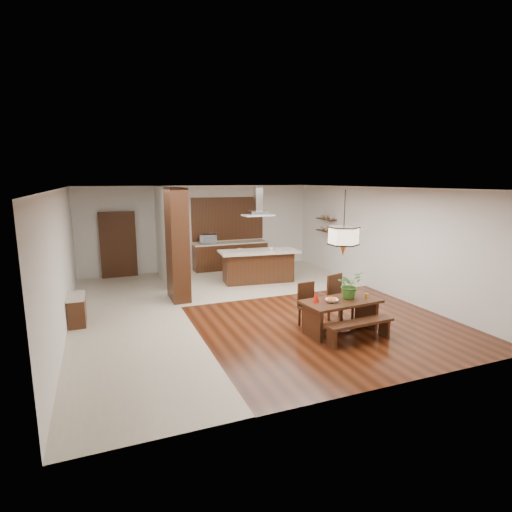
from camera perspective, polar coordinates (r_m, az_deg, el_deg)
name	(u,v)px	position (r m, az deg, el deg)	size (l,w,h in m)	color
room_shell	(244,224)	(9.56, -1.68, 4.66)	(9.00, 9.04, 2.92)	#341509
tile_hallway	(129,320)	(9.46, -17.64, -8.71)	(2.50, 9.00, 0.01)	beige
tile_kitchen	(255,279)	(12.67, -0.18, -3.27)	(5.50, 4.00, 0.01)	beige
soffit_band	(244,189)	(9.51, -1.70, 9.59)	(8.00, 9.00, 0.02)	#3F200F
partition_pier	(177,245)	(10.43, -11.18, 1.58)	(0.45, 1.00, 2.90)	black
partition_stub	(164,235)	(12.48, -12.97, 3.00)	(0.18, 2.40, 2.90)	silver
hallway_console	(77,310)	(9.56, -24.22, -7.01)	(0.37, 0.88, 0.63)	black
hallway_doorway	(118,245)	(13.50, -19.08, 1.53)	(1.10, 0.20, 2.10)	black
rear_counter	(230,255)	(14.05, -3.67, 0.07)	(2.60, 0.62, 0.95)	black
kitchen_window	(228,219)	(14.12, -4.06, 5.34)	(2.60, 0.08, 1.50)	#AA6B33
shelf_lower	(326,231)	(13.66, 9.96, 3.55)	(0.26, 0.90, 0.04)	black
shelf_upper	(326,219)	(13.62, 10.01, 5.22)	(0.26, 0.90, 0.04)	black
dining_table	(341,309)	(8.43, 11.99, -7.35)	(1.67, 0.94, 0.67)	black
dining_bench	(359,331)	(8.11, 14.49, -10.36)	(1.45, 0.32, 0.41)	black
dining_chair_left	(311,306)	(8.58, 7.81, -7.04)	(0.42, 0.42, 0.94)	black
dining_chair_right	(341,299)	(9.03, 12.06, -5.99)	(0.45, 0.45, 1.03)	black
pendant_lantern	(344,223)	(8.07, 12.47, 4.58)	(0.64, 0.64, 1.31)	beige
foliage_plant	(349,285)	(8.49, 13.19, -4.04)	(0.51, 0.44, 0.56)	#346923
fruit_bowl	(332,300)	(8.21, 10.77, -6.26)	(0.26, 0.26, 0.06)	beige
napkin_cone	(316,297)	(8.12, 8.54, -5.74)	(0.15, 0.15, 0.24)	red
gold_ornament	(367,296)	(8.61, 15.53, -5.53)	(0.07, 0.07, 0.11)	gold
kitchen_island	(258,266)	(12.20, 0.31, -1.41)	(2.48, 1.27, 0.98)	black
range_hood	(258,201)	(11.94, 0.31, 7.82)	(0.90, 0.55, 0.87)	silver
island_cup	(271,249)	(12.13, 2.18, 1.05)	(0.12, 0.12, 0.10)	white
microwave	(208,239)	(13.74, -6.83, 2.45)	(0.58, 0.39, 0.32)	silver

